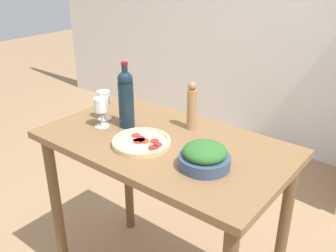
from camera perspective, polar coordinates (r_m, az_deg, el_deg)
wall_back at (r=3.41m, az=22.18°, el=15.76°), size 6.40×0.06×2.60m
prep_counter at (r=1.81m, az=-0.66°, el=-6.50°), size 1.17×0.67×0.94m
wine_bottle at (r=1.83m, az=-6.42°, el=4.30°), size 0.08×0.08×0.33m
wine_glass_near at (r=1.86m, az=-10.24°, el=2.91°), size 0.07×0.07×0.15m
wine_glass_far at (r=1.95m, az=-9.78°, el=3.99°), size 0.07×0.07×0.15m
pepper_mill at (r=1.81m, az=3.64°, el=2.95°), size 0.05×0.05×0.24m
salad_bowl at (r=1.51m, az=5.60°, el=-4.62°), size 0.21×0.21×0.11m
homemade_pizza at (r=1.69m, az=-4.05°, el=-2.42°), size 0.27×0.27×0.03m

